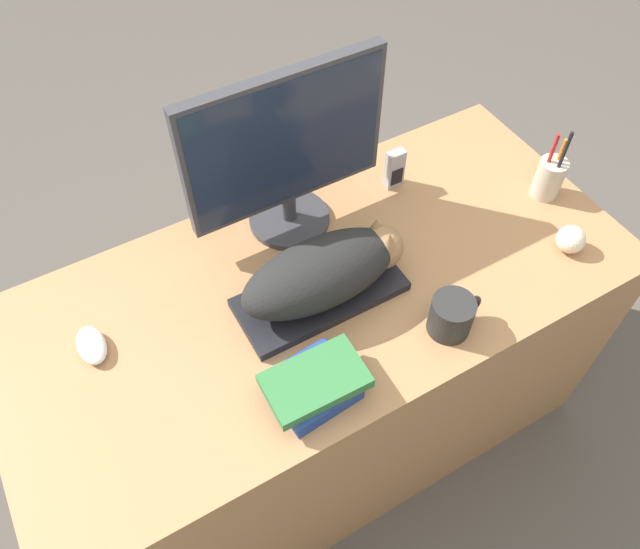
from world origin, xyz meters
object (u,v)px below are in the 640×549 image
Objects in this scene: cat at (328,269)px; baseball at (571,239)px; coffee_mug at (452,315)px; book_stack at (313,384)px; monitor at (286,150)px; keyboard at (320,295)px; phone at (395,169)px; pen_cup at (549,177)px; computer_mouse at (92,345)px.

baseball is (0.57, -0.17, -0.06)m from cat.
coffee_mug is 0.33m from book_stack.
monitor is at bearing 67.65° from book_stack.
book_stack is at bearing 178.14° from coffee_mug.
keyboard is 1.87× the size of book_stack.
phone is at bearing 41.43° from book_stack.
keyboard is 0.67m from pen_cup.
keyboard is 3.01× the size of coffee_mug.
phone is 0.54× the size of book_stack.
pen_cup is 0.82m from book_stack.
baseball is 0.62× the size of phone.
keyboard is at bearing 163.94° from baseball.
book_stack is (0.36, -0.32, 0.02)m from computer_mouse.
baseball is at bearing -15.22° from computer_mouse.
phone is (0.30, -0.02, -0.18)m from monitor.
phone is at bearing 6.79° from computer_mouse.
baseball reaches higher than keyboard.
keyboard is 0.41m from phone.
cat is at bearing 53.16° from book_stack.
baseball is at bearing -16.06° from keyboard.
keyboard is 3.48× the size of phone.
keyboard is 1.79× the size of pen_cup.
cat is 3.59× the size of phone.
book_stack is (-0.15, -0.20, -0.06)m from cat.
baseball is at bearing 2.28° from book_stack.
monitor is 4.68× the size of computer_mouse.
monitor is 0.59m from computer_mouse.
book_stack is at bearing -123.14° from keyboard.
pen_cup reaches higher than phone.
baseball is at bearing -115.12° from pen_cup.
baseball is (0.59, -0.17, 0.02)m from keyboard.
cat is 3.82× the size of computer_mouse.
coffee_mug is at bearing -108.26° from phone.
computer_mouse is (-0.54, -0.12, -0.22)m from monitor.
monitor reaches higher than baseball.
monitor is at bearing 78.00° from keyboard.
keyboard is 0.97× the size of cat.
phone is at bearing -3.49° from monitor.
book_stack is (-0.13, -0.20, 0.02)m from keyboard.
phone is at bearing 32.67° from keyboard.
pen_cup is at bearing -34.70° from phone.
coffee_mug is (0.15, -0.45, -0.19)m from monitor.
book_stack is at bearing -112.35° from monitor.
phone is (0.14, 0.43, 0.01)m from coffee_mug.
monitor reaches higher than computer_mouse.
pen_cup is 0.19m from baseball.
coffee_mug reaches higher than keyboard.
monitor reaches higher than book_stack.
computer_mouse is 1.11m from baseball.
monitor is 2.36× the size of book_stack.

